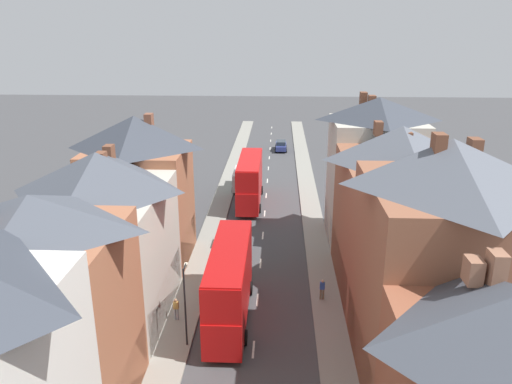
{
  "coord_description": "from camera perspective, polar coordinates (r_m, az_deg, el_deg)",
  "views": [
    {
      "loc": [
        1.4,
        -14.68,
        19.49
      ],
      "look_at": [
        -0.99,
        37.01,
        2.11
      ],
      "focal_mm": 35.0,
      "sensor_mm": 36.0,
      "label": 1
    }
  ],
  "objects": [
    {
      "name": "delivery_van",
      "position": [
        62.0,
        -1.63,
        1.53
      ],
      "size": [
        2.2,
        5.2,
        2.41
      ],
      "color": "silver",
      "rests_on": "ground"
    },
    {
      "name": "car_near_blue",
      "position": [
        46.38,
        -3.16,
        -5.23
      ],
      "size": [
        1.9,
        3.99,
        1.6
      ],
      "color": "navy",
      "rests_on": "ground"
    },
    {
      "name": "double_decker_bus_mid_street",
      "position": [
        56.54,
        -0.72,
        1.41
      ],
      "size": [
        2.74,
        10.8,
        5.3
      ],
      "color": "red",
      "rests_on": "ground"
    },
    {
      "name": "centre_line_dashes",
      "position": [
        54.32,
        1.0,
        -2.47
      ],
      "size": [
        0.14,
        97.8,
        0.01
      ],
      "color": "silver",
      "rests_on": "ground"
    },
    {
      "name": "pavement_right",
      "position": [
        56.27,
        6.26,
        -1.74
      ],
      "size": [
        2.2,
        104.0,
        0.14
      ],
      "primitive_type": "cube",
      "color": "gray",
      "rests_on": "ground"
    },
    {
      "name": "double_decker_bus_lead",
      "position": [
        34.65,
        -3.04,
        -10.23
      ],
      "size": [
        2.74,
        10.8,
        5.3
      ],
      "color": "#B70F0F",
      "rests_on": "ground"
    },
    {
      "name": "pedestrian_mid_right",
      "position": [
        37.78,
        7.58,
        -10.86
      ],
      "size": [
        0.36,
        0.22,
        1.61
      ],
      "color": "brown",
      "rests_on": "pavement_right"
    },
    {
      "name": "street_lamp",
      "position": [
        31.98,
        -8.08,
        -12.18
      ],
      "size": [
        0.2,
        1.12,
        5.5
      ],
      "color": "black",
      "rests_on": "ground"
    },
    {
      "name": "terrace_row_left",
      "position": [
        28.15,
        -22.48,
        -11.22
      ],
      "size": [
        8.0,
        41.8,
        13.98
      ],
      "color": "brown",
      "rests_on": "ground"
    },
    {
      "name": "pavement_left",
      "position": [
        56.52,
        -4.12,
        -1.59
      ],
      "size": [
        2.2,
        104.0,
        0.14
      ],
      "primitive_type": "cube",
      "color": "gray",
      "rests_on": "ground"
    },
    {
      "name": "terrace_row_right",
      "position": [
        30.93,
        19.06,
        -7.97
      ],
      "size": [
        8.0,
        45.06,
        14.35
      ],
      "color": "#BCB7A8",
      "rests_on": "ground"
    },
    {
      "name": "car_near_silver",
      "position": [
        81.63,
        2.87,
        5.32
      ],
      "size": [
        1.9,
        4.44,
        1.64
      ],
      "color": "navy",
      "rests_on": "ground"
    },
    {
      "name": "pedestrian_mid_left",
      "position": [
        35.58,
        -9.12,
        -12.95
      ],
      "size": [
        0.36,
        0.22,
        1.61
      ],
      "color": "gray",
      "rests_on": "pavement_left"
    }
  ]
}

